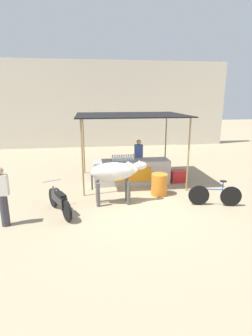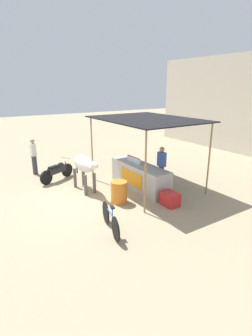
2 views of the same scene
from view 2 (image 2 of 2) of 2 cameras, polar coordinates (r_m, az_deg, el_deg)
The scene contains 11 objects.
ground_plane at distance 9.56m, azimuth -7.97°, elevation -6.79°, with size 60.00×60.00×0.00m, color tan.
stall_counter at distance 10.41m, azimuth 2.95°, elevation -1.76°, with size 3.00×0.82×0.96m.
stall_awning at distance 10.09m, azimuth 4.56°, elevation 10.08°, with size 4.20×3.20×2.73m.
water_bottle_row at distance 10.48m, azimuth 1.68°, elevation 1.80°, with size 0.88×0.07×0.25m.
vendor_behind_counter at distance 10.42m, azimuth 7.70°, elevation 0.26°, with size 0.34×0.22×1.65m.
cooler_box at distance 9.04m, azimuth 9.58°, elevation -6.67°, with size 0.60×0.44×0.48m, color red.
water_barrel at distance 9.11m, azimuth -1.53°, elevation -5.23°, with size 0.57×0.57×0.77m, color orange.
cow at distance 10.04m, azimuth -9.09°, elevation 0.64°, with size 1.82×0.54×1.44m.
motorcycle_parked at distance 11.60m, azimuth -14.72°, elevation -0.57°, with size 0.91×1.66×0.90m.
bicycle_leaning at distance 7.41m, azimuth -3.42°, elevation -11.18°, with size 1.62×0.43×0.85m.
passerby_on_street at distance 12.61m, azimuth -19.42°, elevation 2.43°, with size 0.34×0.22×1.65m.
Camera 2 is at (7.98, -3.54, 3.88)m, focal length 28.00 mm.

